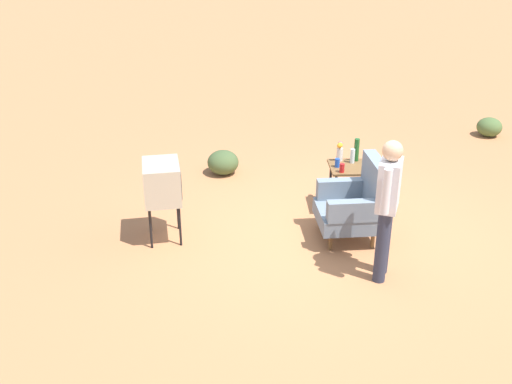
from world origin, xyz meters
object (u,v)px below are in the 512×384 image
object	(u,v)px
person_standing	(387,202)
soda_can_red	(342,168)
bottle_wine_green	(357,150)
flower_vase	(340,150)
tv_on_stand	(162,182)
armchair	(357,203)
bottle_short_clear	(352,156)
soda_can_blue	(337,163)
side_table	(350,173)

from	to	relation	value
person_standing	soda_can_red	world-z (taller)	person_standing
bottle_wine_green	flower_vase	world-z (taller)	bottle_wine_green
bottle_wine_green	tv_on_stand	bearing A→B (deg)	-70.26
flower_vase	armchair	bearing A→B (deg)	3.70
armchair	bottle_short_clear	xyz separation A→B (m)	(-0.92, 0.10, 0.27)
bottle_wine_green	soda_can_blue	xyz separation A→B (m)	(0.23, -0.30, -0.10)
side_table	person_standing	distance (m)	1.73
side_table	soda_can_blue	bearing A→B (deg)	-83.47
soda_can_red	armchair	bearing A→B (deg)	9.69
bottle_wine_green	soda_can_red	world-z (taller)	bottle_wine_green
soda_can_blue	bottle_wine_green	bearing A→B (deg)	127.14
side_table	soda_can_red	xyz separation A→B (m)	(0.20, -0.15, 0.16)
side_table	bottle_short_clear	distance (m)	0.24
soda_can_red	soda_can_blue	world-z (taller)	same
soda_can_red	person_standing	bearing A→B (deg)	8.93
armchair	soda_can_blue	world-z (taller)	armchair
side_table	flower_vase	world-z (taller)	flower_vase
person_standing	flower_vase	bearing A→B (deg)	-174.07
side_table	tv_on_stand	world-z (taller)	tv_on_stand
side_table	soda_can_blue	size ratio (longest dim) A/B	5.46
side_table	bottle_wine_green	distance (m)	0.35
person_standing	soda_can_blue	bearing A→B (deg)	-170.89
tv_on_stand	flower_vase	world-z (taller)	tv_on_stand
bottle_short_clear	person_standing	bearing A→B (deg)	1.12
person_standing	flower_vase	world-z (taller)	person_standing
soda_can_red	bottle_short_clear	distance (m)	0.39
tv_on_stand	soda_can_blue	xyz separation A→B (m)	(-0.70, 2.28, -0.06)
armchair	person_standing	size ratio (longest dim) A/B	0.65
side_table	bottle_wine_green	xyz separation A→B (m)	(-0.20, 0.11, 0.26)
tv_on_stand	soda_can_blue	size ratio (longest dim) A/B	8.44
armchair	person_standing	xyz separation A→B (m)	(0.89, 0.13, 0.44)
tv_on_stand	person_standing	xyz separation A→B (m)	(0.96, 2.55, 0.16)
tv_on_stand	armchair	bearing A→B (deg)	88.35
tv_on_stand	bottle_short_clear	bearing A→B (deg)	108.64
soda_can_blue	flower_vase	size ratio (longest dim) A/B	0.46
flower_vase	bottle_wine_green	bearing A→B (deg)	86.07
tv_on_stand	person_standing	size ratio (longest dim) A/B	0.63
person_standing	bottle_short_clear	bearing A→B (deg)	-178.88
person_standing	soda_can_red	size ratio (longest dim) A/B	13.44
armchair	bottle_wine_green	bearing A→B (deg)	170.64
soda_can_red	soda_can_blue	xyz separation A→B (m)	(-0.18, -0.03, 0.00)
soda_can_red	soda_can_blue	distance (m)	0.19
armchair	soda_can_red	xyz separation A→B (m)	(-0.59, -0.10, 0.23)
tv_on_stand	flower_vase	distance (m)	2.53
side_table	person_standing	xyz separation A→B (m)	(1.68, 0.08, 0.37)
person_standing	bottle_wine_green	xyz separation A→B (m)	(-1.89, 0.03, -0.11)
bottle_short_clear	soda_can_blue	size ratio (longest dim) A/B	1.64
armchair	person_standing	bearing A→B (deg)	8.44
tv_on_stand	person_standing	bearing A→B (deg)	69.26
armchair	bottle_short_clear	bearing A→B (deg)	173.94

